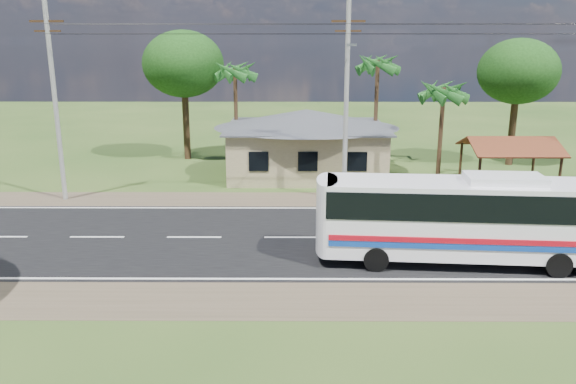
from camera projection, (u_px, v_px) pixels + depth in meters
ground at (291, 238)px, 25.90m from camera, size 120.00×120.00×0.00m
road at (291, 238)px, 25.90m from camera, size 120.00×16.00×0.03m
house at (306, 135)px, 37.75m from camera, size 12.40×10.00×5.00m
waiting_shed at (510, 146)px, 33.33m from camera, size 5.20×4.48×3.35m
concrete_barrier at (507, 196)px, 31.12m from camera, size 7.00×0.30×0.90m
utility_poles at (340, 98)px, 30.65m from camera, size 32.80×2.22×11.00m
palm_near at (444, 92)px, 34.98m from camera, size 2.80×2.80×6.70m
palm_mid at (378, 65)px, 38.97m from camera, size 2.80×2.80×8.20m
palm_far at (235, 72)px, 39.63m from camera, size 2.80×2.80×7.70m
tree_behind_house at (183, 64)px, 41.47m from camera, size 6.00×6.00×9.61m
tree_behind_shed at (518, 72)px, 39.52m from camera, size 5.60×5.60×9.02m
coach_bus at (476, 213)px, 22.40m from camera, size 12.12×3.44×3.71m
motorcycle at (417, 200)px, 30.52m from camera, size 1.64×0.94×0.81m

